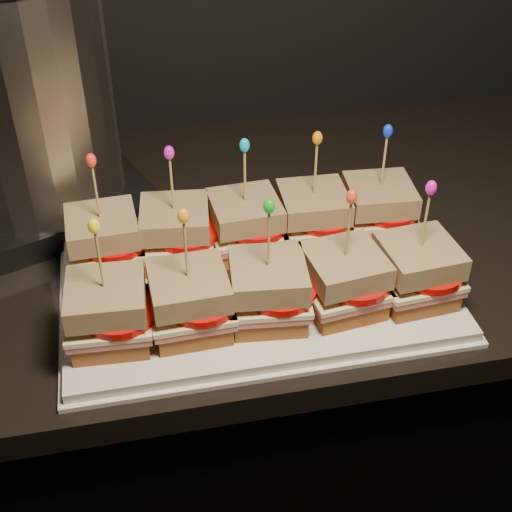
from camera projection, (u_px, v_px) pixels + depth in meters
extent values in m
cube|color=black|center=(364.00, 419.00, 1.30)|extent=(2.38, 0.60, 0.87)
cube|color=black|center=(393.00, 213.00, 1.03)|extent=(2.42, 0.64, 0.04)
cube|color=white|center=(256.00, 286.00, 0.86)|extent=(0.45, 0.28, 0.02)
cube|color=white|center=(256.00, 290.00, 0.86)|extent=(0.46, 0.29, 0.01)
cube|color=brown|center=(107.00, 259.00, 0.87)|extent=(0.08, 0.08, 0.02)
cube|color=#CA5C5A|center=(105.00, 249.00, 0.86)|extent=(0.09, 0.09, 0.01)
cube|color=#FFEDAE|center=(104.00, 244.00, 0.85)|extent=(0.09, 0.09, 0.01)
cylinder|color=red|center=(114.00, 241.00, 0.85)|extent=(0.08, 0.08, 0.01)
cube|color=brown|center=(102.00, 227.00, 0.84)|extent=(0.08, 0.08, 0.03)
cylinder|color=tan|center=(97.00, 195.00, 0.81)|extent=(0.00, 0.00, 0.09)
ellipsoid|color=red|center=(91.00, 160.00, 0.78)|extent=(0.01, 0.01, 0.02)
cube|color=brown|center=(177.00, 250.00, 0.88)|extent=(0.09, 0.09, 0.02)
cube|color=#CA5C5A|center=(176.00, 240.00, 0.87)|extent=(0.10, 0.09, 0.01)
cube|color=#FFEDAE|center=(176.00, 236.00, 0.87)|extent=(0.10, 0.10, 0.01)
cylinder|color=red|center=(186.00, 232.00, 0.86)|extent=(0.08, 0.08, 0.01)
cube|color=brown|center=(175.00, 218.00, 0.85)|extent=(0.09, 0.09, 0.03)
cylinder|color=tan|center=(172.00, 187.00, 0.83)|extent=(0.00, 0.00, 0.09)
ellipsoid|color=#C71CB1|center=(169.00, 153.00, 0.80)|extent=(0.01, 0.01, 0.02)
cube|color=brown|center=(246.00, 242.00, 0.90)|extent=(0.08, 0.08, 0.02)
cube|color=#CA5C5A|center=(245.00, 232.00, 0.89)|extent=(0.09, 0.09, 0.01)
cube|color=#FFEDAE|center=(245.00, 228.00, 0.88)|extent=(0.09, 0.09, 0.01)
cylinder|color=red|center=(256.00, 224.00, 0.87)|extent=(0.08, 0.08, 0.01)
cube|color=brown|center=(245.00, 210.00, 0.87)|extent=(0.09, 0.09, 0.03)
cylinder|color=tan|center=(245.00, 179.00, 0.84)|extent=(0.00, 0.00, 0.09)
ellipsoid|color=#04ACCA|center=(245.00, 145.00, 0.81)|extent=(0.01, 0.01, 0.02)
cube|color=brown|center=(312.00, 234.00, 0.91)|extent=(0.08, 0.08, 0.02)
cube|color=#CA5C5A|center=(312.00, 224.00, 0.90)|extent=(0.09, 0.09, 0.01)
cube|color=#FFEDAE|center=(313.00, 220.00, 0.90)|extent=(0.09, 0.09, 0.01)
cylinder|color=red|center=(323.00, 216.00, 0.89)|extent=(0.08, 0.08, 0.01)
cube|color=brown|center=(314.00, 202.00, 0.88)|extent=(0.08, 0.08, 0.03)
cylinder|color=tan|center=(315.00, 172.00, 0.85)|extent=(0.00, 0.00, 0.09)
ellipsoid|color=orange|center=(317.00, 138.00, 0.83)|extent=(0.01, 0.01, 0.02)
cube|color=brown|center=(376.00, 226.00, 0.92)|extent=(0.09, 0.09, 0.02)
cube|color=#CA5C5A|center=(377.00, 216.00, 0.91)|extent=(0.09, 0.09, 0.01)
cube|color=#FFEDAE|center=(378.00, 212.00, 0.91)|extent=(0.10, 0.09, 0.01)
cylinder|color=red|center=(389.00, 208.00, 0.90)|extent=(0.08, 0.08, 0.01)
cube|color=brown|center=(380.00, 195.00, 0.89)|extent=(0.09, 0.09, 0.03)
cylinder|color=tan|center=(384.00, 164.00, 0.87)|extent=(0.00, 0.00, 0.09)
ellipsoid|color=#0F2BD8|center=(388.00, 131.00, 0.84)|extent=(0.01, 0.01, 0.02)
cube|color=brown|center=(111.00, 330.00, 0.77)|extent=(0.08, 0.08, 0.02)
cube|color=#CA5C5A|center=(110.00, 320.00, 0.76)|extent=(0.09, 0.09, 0.01)
cube|color=#FFEDAE|center=(109.00, 315.00, 0.75)|extent=(0.09, 0.09, 0.01)
cylinder|color=red|center=(120.00, 312.00, 0.75)|extent=(0.08, 0.08, 0.01)
cube|color=brown|center=(106.00, 297.00, 0.74)|extent=(0.09, 0.09, 0.03)
cylinder|color=tan|center=(100.00, 263.00, 0.71)|extent=(0.00, 0.00, 0.09)
ellipsoid|color=yellow|center=(94.00, 226.00, 0.68)|extent=(0.01, 0.01, 0.02)
cube|color=brown|center=(191.00, 319.00, 0.78)|extent=(0.08, 0.08, 0.02)
cube|color=#CA5C5A|center=(190.00, 309.00, 0.77)|extent=(0.09, 0.09, 0.01)
cube|color=#FFEDAE|center=(190.00, 304.00, 0.77)|extent=(0.09, 0.09, 0.01)
cylinder|color=red|center=(201.00, 301.00, 0.76)|extent=(0.08, 0.08, 0.01)
cube|color=brown|center=(188.00, 286.00, 0.75)|extent=(0.08, 0.08, 0.03)
cylinder|color=tan|center=(186.00, 253.00, 0.72)|extent=(0.00, 0.00, 0.09)
ellipsoid|color=orange|center=(183.00, 216.00, 0.70)|extent=(0.01, 0.01, 0.02)
cube|color=brown|center=(268.00, 309.00, 0.79)|extent=(0.09, 0.09, 0.02)
cube|color=#CA5C5A|center=(268.00, 299.00, 0.78)|extent=(0.10, 0.09, 0.01)
cube|color=#FFEDAE|center=(268.00, 294.00, 0.78)|extent=(0.10, 0.10, 0.01)
cylinder|color=red|center=(280.00, 291.00, 0.77)|extent=(0.08, 0.08, 0.01)
cube|color=brown|center=(268.00, 275.00, 0.76)|extent=(0.09, 0.09, 0.03)
cylinder|color=tan|center=(269.00, 243.00, 0.74)|extent=(0.00, 0.00, 0.09)
ellipsoid|color=#13A71D|center=(269.00, 206.00, 0.71)|extent=(0.01, 0.01, 0.02)
cube|color=brown|center=(342.00, 299.00, 0.81)|extent=(0.09, 0.09, 0.02)
cube|color=#CA5C5A|center=(343.00, 288.00, 0.80)|extent=(0.10, 0.09, 0.01)
cube|color=#FFEDAE|center=(343.00, 284.00, 0.79)|extent=(0.10, 0.10, 0.01)
cylinder|color=red|center=(356.00, 280.00, 0.79)|extent=(0.08, 0.08, 0.01)
cube|color=brown|center=(345.00, 265.00, 0.78)|extent=(0.09, 0.09, 0.03)
cylinder|color=tan|center=(348.00, 233.00, 0.75)|extent=(0.00, 0.00, 0.09)
ellipsoid|color=red|center=(352.00, 197.00, 0.73)|extent=(0.01, 0.01, 0.02)
cube|color=brown|center=(414.00, 289.00, 0.82)|extent=(0.09, 0.09, 0.02)
cube|color=#CA5C5A|center=(415.00, 279.00, 0.81)|extent=(0.09, 0.09, 0.01)
cube|color=#FFEDAE|center=(416.00, 274.00, 0.81)|extent=(0.10, 0.09, 0.01)
cylinder|color=red|center=(429.00, 271.00, 0.80)|extent=(0.08, 0.08, 0.01)
cube|color=brown|center=(419.00, 256.00, 0.79)|extent=(0.09, 0.09, 0.03)
cylinder|color=tan|center=(425.00, 223.00, 0.77)|extent=(0.00, 0.00, 0.09)
ellipsoid|color=#C917A6|center=(431.00, 188.00, 0.74)|extent=(0.01, 0.01, 0.02)
cube|color=#262628|center=(45.00, 200.00, 0.99)|extent=(0.33, 0.31, 0.03)
cylinder|color=silver|center=(21.00, 91.00, 0.90)|extent=(0.23, 0.23, 0.29)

